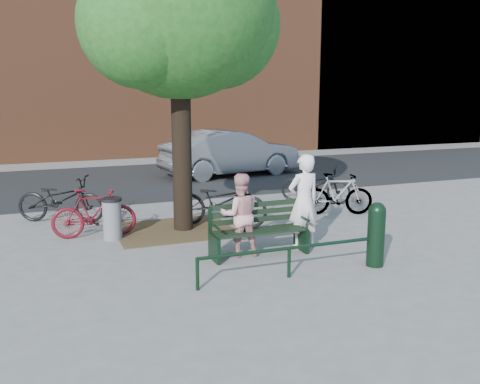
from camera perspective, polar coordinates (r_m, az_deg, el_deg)
name	(u,v)px	position (r m, az deg, el deg)	size (l,w,h in m)	color
ground	(259,255)	(9.61, 2.05, -6.77)	(90.00, 90.00, 0.00)	gray
dirt_pit	(174,230)	(11.31, -7.03, -4.03)	(2.40, 2.00, 0.02)	brown
road	(157,179)	(17.54, -8.89, 1.33)	(40.00, 7.00, 0.01)	black
townhouse_row	(119,9)	(24.92, -12.81, 18.49)	(45.00, 4.00, 14.00)	brown
park_bench	(258,228)	(9.55, 1.88, -3.90)	(1.74, 0.54, 0.97)	black
guard_railing	(289,253)	(8.45, 5.27, -6.48)	(3.06, 0.06, 0.51)	black
street_tree	(182,11)	(11.08, -6.25, 18.68)	(4.20, 3.80, 6.50)	black
person_left	(304,202)	(9.91, 6.80, -1.02)	(0.64, 0.42, 1.76)	white
person_right	(240,215)	(9.43, -0.02, -2.44)	(0.72, 0.56, 1.48)	#D69693
bollard	(376,232)	(9.19, 14.32, -4.16)	(0.29, 0.29, 1.09)	black
litter_bin	(112,218)	(10.79, -13.49, -2.76)	(0.40, 0.40, 0.83)	gray
bicycle_a	(61,199)	(12.46, -18.57, -0.73)	(0.69, 1.97, 1.03)	black
bicycle_b	(94,213)	(11.01, -15.32, -2.17)	(0.46, 1.64, 0.99)	#580C16
bicycle_c	(220,201)	(11.47, -2.13, -1.02)	(0.72, 2.06, 1.08)	black
bicycle_d	(338,194)	(12.70, 10.38, -0.21)	(0.46, 1.64, 0.99)	gray
bicycle_e	(316,185)	(13.95, 8.07, 0.79)	(0.63, 1.81, 0.95)	black
parked_car	(231,153)	(18.04, -1.01, 4.20)	(1.64, 4.70, 1.55)	gray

